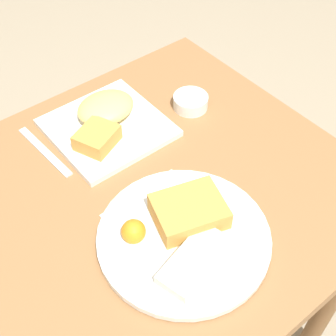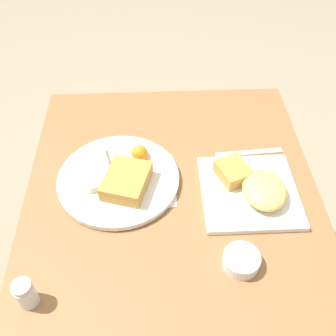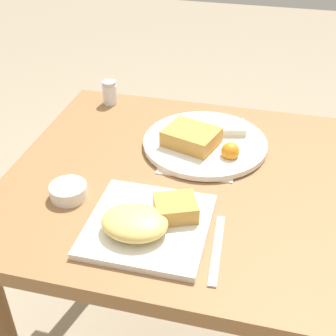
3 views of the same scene
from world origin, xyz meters
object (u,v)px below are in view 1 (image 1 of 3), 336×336
Objects in this scene: sauce_ramekin at (191,101)px; butter_knife at (45,151)px; plate_square_near at (106,121)px; plate_oval_far at (184,233)px.

butter_knife is at bearing -13.65° from sauce_ramekin.
butter_knife is at bearing -8.20° from plate_square_near.
plate_square_near is 0.76× the size of plate_oval_far.
plate_oval_far is 0.36m from butter_knife.
plate_square_near is 0.20m from sauce_ramekin.
plate_oval_far reaches higher than sauce_ramekin.
butter_knife is (0.34, -0.08, -0.01)m from sauce_ramekin.
plate_square_near is 2.95× the size of sauce_ramekin.
plate_square_near is at bearing -17.53° from sauce_ramekin.
plate_square_near is 0.33m from plate_oval_far.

